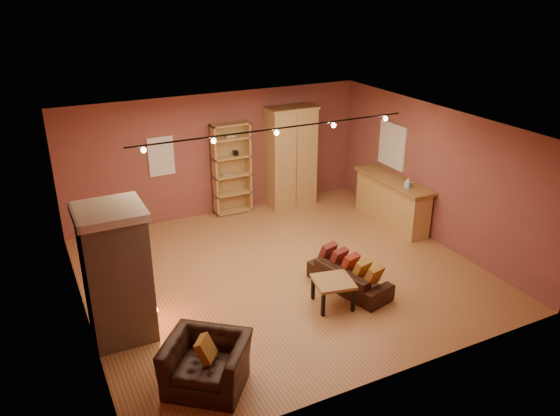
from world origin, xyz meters
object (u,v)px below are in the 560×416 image
bar_counter (392,201)px  bookcase (230,168)px  armoire (291,156)px  loveseat (349,272)px  coffee_table (333,284)px  fireplace (117,273)px  armchair (206,356)px

bar_counter → bookcase: bearing=143.0°
armoire → loveseat: 4.18m
bookcase → bar_counter: 3.73m
bookcase → bar_counter: (2.95, -2.22, -0.55)m
bookcase → coffee_table: bookcase is taller
loveseat → fireplace: bearing=69.7°
loveseat → coffee_table: loveseat is taller
bar_counter → armchair: 6.35m
armoire → fireplace: bearing=-143.3°
fireplace → loveseat: size_ratio=1.30×
coffee_table → fireplace: bearing=166.9°
fireplace → coffee_table: 3.46m
fireplace → armoire: bearing=36.7°
armoire → loveseat: size_ratio=1.47×
armoire → loveseat: armoire is taller
bookcase → loveseat: (0.56, -4.18, -0.75)m
bookcase → armchair: 6.02m
coffee_table → armchair: bearing=-160.2°
armoire → bar_counter: armoire is taller
bookcase → coffee_table: size_ratio=2.88×
armoire → bookcase: bearing=172.5°
armchair → coffee_table: (2.55, 0.92, -0.06)m
bar_counter → coffee_table: bar_counter is taller
fireplace → armoire: size_ratio=0.89×
fireplace → bookcase: bearing=48.6°
fireplace → loveseat: fireplace is taller
armchair → coffee_table: armchair is taller
armoire → armchair: 6.62m
bookcase → loveseat: bookcase is taller
bookcase → armchair: bookcase is taller
fireplace → loveseat: 3.95m
armchair → fireplace: bearing=152.8°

